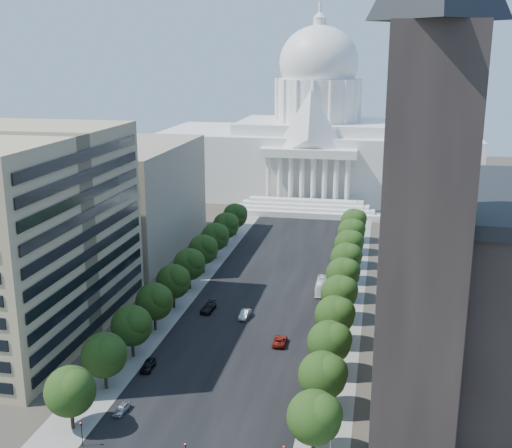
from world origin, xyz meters
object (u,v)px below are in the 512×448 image
Objects in this scene: car_dark_a at (148,365)px; car_dark_b at (208,308)px; car_silver at (245,314)px; car_parked at (122,409)px; car_red at (280,341)px; city_bus at (322,286)px.

car_dark_b reaches higher than car_dark_a.
car_dark_b is at bearing 80.00° from car_dark_a.
car_silver is 0.85× the size of car_dark_b.
car_parked is (-10.99, -40.00, -0.14)m from car_silver.
car_red is 30.27m from city_bus.
car_dark_b is 42.03m from car_parked.
car_dark_b is (-17.85, 13.18, 0.08)m from car_red.
car_dark_a is 51.61m from city_bus.
city_bus is (25.44, 58.61, 0.75)m from car_parked.
car_dark_b reaches higher than car_silver.
car_dark_b is at bearing 91.99° from car_parked.
car_parked is (-20.32, -28.78, -0.08)m from car_red.
car_silver is at bearing 62.15° from car_dark_a.
city_bus is (22.97, 16.65, 0.59)m from car_dark_b.
car_red is at bearing 60.13° from car_parked.
car_silver is 23.56m from city_bus.
car_dark_a is 0.99× the size of car_silver.
car_silver reaches higher than car_parked.
car_dark_b reaches higher than car_red.
car_dark_a reaches higher than car_parked.
car_silver is at bearing -8.10° from car_dark_b.
city_bus is (14.45, 18.61, 0.62)m from car_silver.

